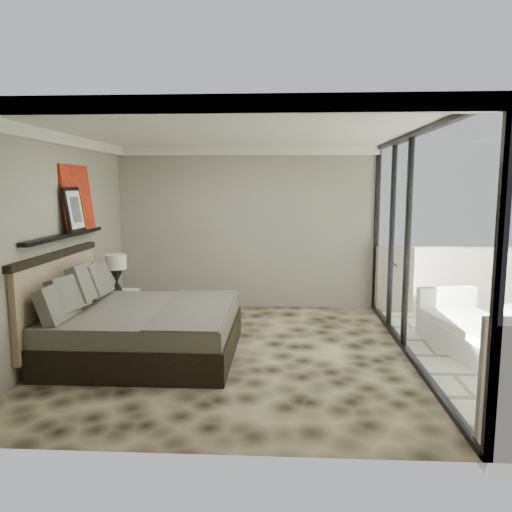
# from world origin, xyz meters

# --- Properties ---
(floor) EXTENTS (5.00, 5.00, 0.00)m
(floor) POSITION_xyz_m (0.00, 0.00, 0.00)
(floor) COLOR black
(floor) RESTS_ON ground
(ceiling) EXTENTS (4.50, 5.00, 0.02)m
(ceiling) POSITION_xyz_m (0.00, 0.00, 2.79)
(ceiling) COLOR silver
(ceiling) RESTS_ON back_wall
(back_wall) EXTENTS (4.50, 0.02, 2.80)m
(back_wall) POSITION_xyz_m (0.00, 2.49, 1.40)
(back_wall) COLOR gray
(back_wall) RESTS_ON floor
(left_wall) EXTENTS (0.02, 5.00, 2.80)m
(left_wall) POSITION_xyz_m (-2.24, 0.00, 1.40)
(left_wall) COLOR gray
(left_wall) RESTS_ON floor
(glass_wall) EXTENTS (0.08, 5.00, 2.80)m
(glass_wall) POSITION_xyz_m (2.25, 0.00, 1.40)
(glass_wall) COLOR white
(glass_wall) RESTS_ON floor
(picture_ledge) EXTENTS (0.12, 2.20, 0.05)m
(picture_ledge) POSITION_xyz_m (-2.18, 0.10, 1.50)
(picture_ledge) COLOR black
(picture_ledge) RESTS_ON left_wall
(bed) EXTENTS (2.27, 2.20, 1.26)m
(bed) POSITION_xyz_m (-1.19, -0.15, 0.37)
(bed) COLOR black
(bed) RESTS_ON floor
(nightstand) EXTENTS (0.59, 0.59, 0.57)m
(nightstand) POSITION_xyz_m (-1.91, 1.20, 0.28)
(nightstand) COLOR black
(nightstand) RESTS_ON floor
(table_lamp) EXTENTS (0.32, 0.32, 0.58)m
(table_lamp) POSITION_xyz_m (-1.90, 1.18, 0.89)
(table_lamp) COLOR black
(table_lamp) RESTS_ON nightstand
(abstract_canvas) EXTENTS (0.13, 0.90, 0.90)m
(abstract_canvas) POSITION_xyz_m (-2.19, 0.55, 1.97)
(abstract_canvas) COLOR #C03710
(abstract_canvas) RESTS_ON picture_ledge
(framed_print) EXTENTS (0.11, 0.50, 0.60)m
(framed_print) POSITION_xyz_m (-2.14, 0.29, 1.82)
(framed_print) COLOR black
(framed_print) RESTS_ON picture_ledge
(lounger) EXTENTS (1.19, 1.89, 0.69)m
(lounger) POSITION_xyz_m (3.17, 0.27, 0.21)
(lounger) COLOR white
(lounger) RESTS_ON terrace_slab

